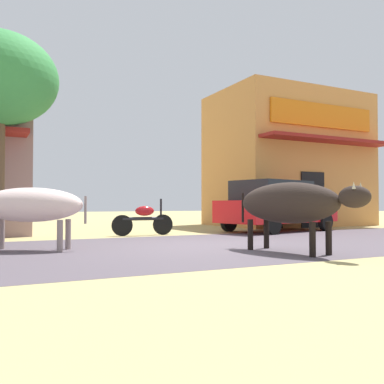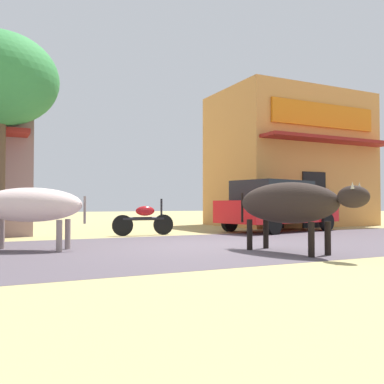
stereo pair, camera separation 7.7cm
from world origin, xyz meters
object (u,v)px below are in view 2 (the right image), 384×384
at_px(parked_hatchback_car, 277,205).
at_px(cow_far_dark, 289,203).
at_px(cow_near_brown, 26,205).
at_px(parked_motorcycle, 144,219).
at_px(pedestrian_by_shop, 327,205).

bearing_deg(parked_hatchback_car, cow_far_dark, -125.21).
distance_m(cow_near_brown, cow_far_dark, 5.00).
xyz_separation_m(parked_hatchback_car, parked_motorcycle, (-4.48, 0.24, -0.38)).
height_order(parked_hatchback_car, parked_motorcycle, parked_hatchback_car).
bearing_deg(cow_near_brown, cow_far_dark, -30.47).
xyz_separation_m(parked_hatchback_car, cow_near_brown, (-7.85, -2.48, 0.03)).
distance_m(parked_hatchback_car, pedestrian_by_shop, 2.92).
bearing_deg(parked_motorcycle, parked_hatchback_car, -3.05).
relative_size(cow_far_dark, pedestrian_by_shop, 1.88).
bearing_deg(parked_hatchback_car, cow_near_brown, -162.48).
xyz_separation_m(cow_far_dark, pedestrian_by_shop, (6.37, 5.72, -0.04)).
distance_m(parked_hatchback_car, cow_far_dark, 6.14).
height_order(parked_hatchback_car, pedestrian_by_shop, parked_hatchback_car).
relative_size(cow_near_brown, cow_far_dark, 0.90).
relative_size(parked_hatchback_car, pedestrian_by_shop, 2.99).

